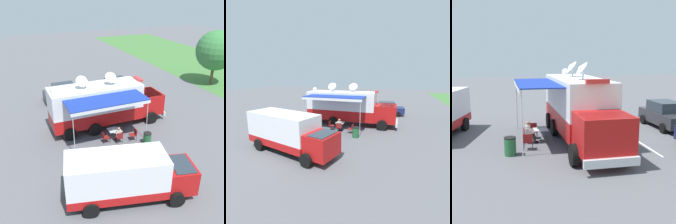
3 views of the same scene
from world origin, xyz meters
The scene contains 13 objects.
ground_plane centered at (0.00, 0.00, 0.00)m, with size 100.00×100.00×0.00m, color #5B5B60.
lot_stripe centered at (-3.17, 1.87, 0.00)m, with size 0.12×4.80×0.01m, color silver.
command_truck centered at (0.04, 0.75, 1.95)m, with size 4.87×9.50×4.53m.
folding_table centered at (2.22, 0.55, 0.67)m, with size 0.80×0.80×0.73m.
water_bottle centered at (2.37, 0.51, 0.83)m, with size 0.07×0.07×0.22m.
folding_chair_at_table centered at (3.02, 0.68, 0.51)m, with size 0.48×0.48×0.87m.
folding_chair_beside_table centered at (2.56, -0.30, 0.51)m, with size 0.48×0.48×0.87m.
folding_chair_spare_by_truck centered at (3.03, 1.88, 0.51)m, with size 0.54×0.54×0.87m.
seated_responder centered at (2.83, 0.68, 0.65)m, with size 0.66×0.55×1.25m.
trash_bin centered at (3.95, 2.48, 0.46)m, with size 0.57×0.57×0.91m.
support_truck centered at (8.15, -1.29, 1.39)m, with size 3.63×7.09×2.70m.
car_behind_truck centered at (-6.38, -1.00, 0.88)m, with size 2.03×4.20×1.76m.
car_far_corner centered at (-5.90, 4.50, 0.88)m, with size 2.34×4.36×1.76m.
Camera 2 is at (18.06, 5.61, 5.29)m, focal length 28.23 mm.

